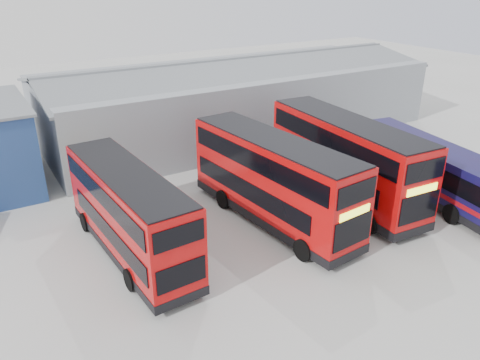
% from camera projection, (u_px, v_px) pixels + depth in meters
% --- Properties ---
extents(ground_plane, '(120.00, 120.00, 0.00)m').
position_uv_depth(ground_plane, '(319.00, 286.00, 19.34)').
color(ground_plane, '#A6A6A1').
rests_on(ground_plane, ground).
extents(maintenance_shed, '(30.50, 12.00, 5.89)m').
position_uv_depth(maintenance_shed, '(237.00, 98.00, 37.71)').
color(maintenance_shed, gray).
rests_on(maintenance_shed, ground).
extents(double_decker_left, '(2.92, 9.87, 4.13)m').
position_uv_depth(double_decker_left, '(130.00, 214.00, 20.75)').
color(double_decker_left, '#BF0A0B').
rests_on(double_decker_left, ground).
extents(double_decker_centre, '(3.46, 10.84, 4.51)m').
position_uv_depth(double_decker_centre, '(273.00, 181.00, 23.59)').
color(double_decker_centre, '#BF0A0B').
rests_on(double_decker_centre, ground).
extents(double_decker_right, '(3.41, 11.18, 4.66)m').
position_uv_depth(double_decker_right, '(344.00, 160.00, 25.99)').
color(double_decker_right, '#BF0A0B').
rests_on(double_decker_right, ground).
extents(single_decker_blue, '(4.41, 11.47, 3.04)m').
position_uv_depth(single_decker_blue, '(430.00, 171.00, 26.71)').
color(single_decker_blue, '#0E0F3F').
rests_on(single_decker_blue, ground).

